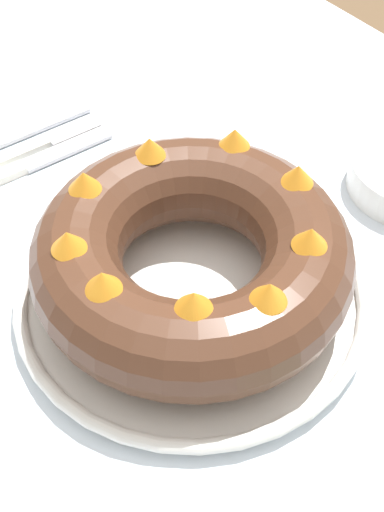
{
  "coord_description": "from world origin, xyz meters",
  "views": [
    {
      "loc": [
        0.33,
        -0.21,
        1.25
      ],
      "look_at": [
        0.01,
        0.01,
        0.83
      ],
      "focal_mm": 50.0,
      "sensor_mm": 36.0,
      "label": 1
    }
  ],
  "objects_px": {
    "fork": "(23,152)",
    "bundt_cake": "(192,255)",
    "cake_knife": "(21,168)",
    "serving_dish": "(192,293)"
  },
  "relations": [
    {
      "from": "bundt_cake",
      "to": "cake_knife",
      "type": "height_order",
      "value": "bundt_cake"
    },
    {
      "from": "serving_dish",
      "to": "fork",
      "type": "relative_size",
      "value": 1.44
    },
    {
      "from": "fork",
      "to": "cake_knife",
      "type": "xyz_separation_m",
      "value": [
        0.02,
        -0.01,
        0.0
      ]
    },
    {
      "from": "fork",
      "to": "bundt_cake",
      "type": "bearing_deg",
      "value": 5.95
    },
    {
      "from": "serving_dish",
      "to": "fork",
      "type": "distance_m",
      "value": 0.26
    },
    {
      "from": "serving_dish",
      "to": "cake_knife",
      "type": "height_order",
      "value": "serving_dish"
    },
    {
      "from": "serving_dish",
      "to": "bundt_cake",
      "type": "distance_m",
      "value": 0.05
    },
    {
      "from": "cake_knife",
      "to": "bundt_cake",
      "type": "bearing_deg",
      "value": 15.49
    },
    {
      "from": "fork",
      "to": "cake_knife",
      "type": "distance_m",
      "value": 0.03
    },
    {
      "from": "bundt_cake",
      "to": "cake_knife",
      "type": "relative_size",
      "value": 1.44
    }
  ]
}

